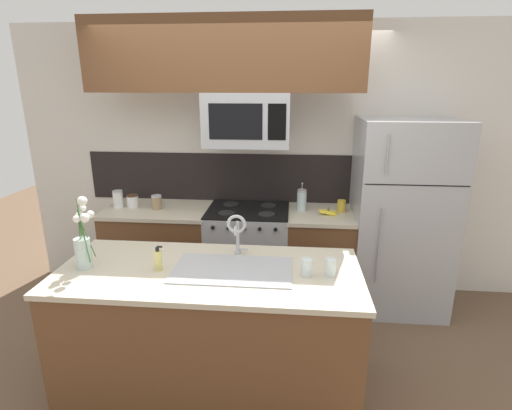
% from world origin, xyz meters
% --- Properties ---
extents(ground_plane, '(10.00, 10.00, 0.00)m').
position_xyz_m(ground_plane, '(0.00, 0.00, 0.00)').
color(ground_plane, brown).
extents(rear_partition, '(5.20, 0.10, 2.60)m').
position_xyz_m(rear_partition, '(0.30, 1.28, 1.30)').
color(rear_partition, silver).
rests_on(rear_partition, ground).
extents(splash_band, '(3.30, 0.01, 0.48)m').
position_xyz_m(splash_band, '(0.00, 1.22, 1.15)').
color(splash_band, black).
rests_on(splash_band, rear_partition).
extents(back_counter_left, '(1.00, 0.65, 0.91)m').
position_xyz_m(back_counter_left, '(-0.87, 0.90, 0.46)').
color(back_counter_left, brown).
rests_on(back_counter_left, ground).
extents(back_counter_right, '(0.62, 0.65, 0.91)m').
position_xyz_m(back_counter_right, '(0.68, 0.90, 0.46)').
color(back_counter_right, brown).
rests_on(back_counter_right, ground).
extents(stove_range, '(0.76, 0.64, 0.93)m').
position_xyz_m(stove_range, '(0.00, 0.90, 0.46)').
color(stove_range, '#A8AAAF').
rests_on(stove_range, ground).
extents(microwave, '(0.74, 0.40, 0.46)m').
position_xyz_m(microwave, '(0.00, 0.88, 1.75)').
color(microwave, '#A8AAAF').
extents(upper_cabinet_band, '(2.33, 0.34, 0.60)m').
position_xyz_m(upper_cabinet_band, '(-0.19, 0.85, 2.28)').
color(upper_cabinet_band, brown).
extents(refrigerator, '(0.85, 0.74, 1.77)m').
position_xyz_m(refrigerator, '(1.40, 0.92, 0.88)').
color(refrigerator, '#A8AAAF').
rests_on(refrigerator, ground).
extents(storage_jar_tall, '(0.09, 0.09, 0.16)m').
position_xyz_m(storage_jar_tall, '(-1.25, 0.90, 0.99)').
color(storage_jar_tall, silver).
rests_on(storage_jar_tall, back_counter_left).
extents(storage_jar_medium, '(0.11, 0.11, 0.12)m').
position_xyz_m(storage_jar_medium, '(-1.12, 0.91, 0.97)').
color(storage_jar_medium, silver).
rests_on(storage_jar_medium, back_counter_left).
extents(storage_jar_short, '(0.10, 0.10, 0.13)m').
position_xyz_m(storage_jar_short, '(-0.87, 0.88, 0.98)').
color(storage_jar_short, '#997F5B').
rests_on(storage_jar_short, back_counter_left).
extents(banana_bunch, '(0.19, 0.11, 0.08)m').
position_xyz_m(banana_bunch, '(0.74, 0.84, 0.93)').
color(banana_bunch, yellow).
rests_on(banana_bunch, back_counter_right).
extents(french_press, '(0.09, 0.09, 0.27)m').
position_xyz_m(french_press, '(0.50, 0.96, 1.01)').
color(french_press, silver).
rests_on(french_press, back_counter_right).
extents(coffee_tin, '(0.08, 0.08, 0.11)m').
position_xyz_m(coffee_tin, '(0.87, 0.95, 0.97)').
color(coffee_tin, gold).
rests_on(coffee_tin, back_counter_right).
extents(island_counter, '(1.95, 0.85, 0.91)m').
position_xyz_m(island_counter, '(-0.11, -0.35, 0.46)').
color(island_counter, brown).
rests_on(island_counter, ground).
extents(kitchen_sink, '(0.76, 0.44, 0.16)m').
position_xyz_m(kitchen_sink, '(0.04, -0.35, 0.84)').
color(kitchen_sink, '#ADAFB5').
rests_on(kitchen_sink, island_counter).
extents(sink_faucet, '(0.14, 0.14, 0.31)m').
position_xyz_m(sink_faucet, '(0.04, -0.13, 1.11)').
color(sink_faucet, '#B7BABF').
rests_on(sink_faucet, island_counter).
extents(dish_soap_bottle, '(0.06, 0.05, 0.16)m').
position_xyz_m(dish_soap_bottle, '(-0.43, -0.39, 0.98)').
color(dish_soap_bottle, '#DBCC75').
rests_on(dish_soap_bottle, island_counter).
extents(drinking_glass, '(0.06, 0.06, 0.11)m').
position_xyz_m(drinking_glass, '(0.51, -0.38, 0.97)').
color(drinking_glass, silver).
rests_on(drinking_glass, island_counter).
extents(spare_glass, '(0.06, 0.06, 0.11)m').
position_xyz_m(spare_glass, '(0.65, -0.37, 0.97)').
color(spare_glass, silver).
rests_on(spare_glass, island_counter).
extents(flower_vase, '(0.16, 0.15, 0.50)m').
position_xyz_m(flower_vase, '(-0.91, -0.40, 1.07)').
color(flower_vase, silver).
rests_on(flower_vase, island_counter).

